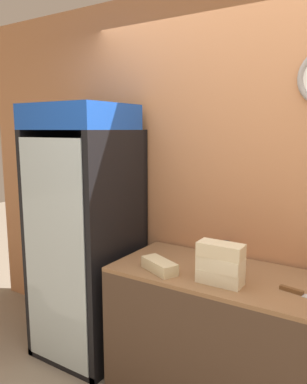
% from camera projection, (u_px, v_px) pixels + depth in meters
% --- Properties ---
extents(wall_back, '(5.20, 0.09, 2.70)m').
position_uv_depth(wall_back, '(253.00, 187.00, 2.50)').
color(wall_back, tan).
rests_on(wall_back, ground_plane).
extents(prep_counter, '(1.45, 0.66, 0.87)m').
position_uv_depth(prep_counter, '(227.00, 340.00, 2.33)').
color(prep_counter, '#4C3828').
rests_on(prep_counter, ground_plane).
extents(beverage_cooler, '(0.68, 0.68, 1.91)m').
position_uv_depth(beverage_cooler, '(90.00, 221.00, 2.87)').
color(beverage_cooler, black).
rests_on(beverage_cooler, ground_plane).
extents(sandwich_stack_bottom, '(0.26, 0.12, 0.08)m').
position_uv_depth(sandwich_stack_bottom, '(220.00, 277.00, 2.12)').
color(sandwich_stack_bottom, beige).
rests_on(sandwich_stack_bottom, prep_counter).
extents(sandwich_stack_middle, '(0.26, 0.13, 0.08)m').
position_uv_depth(sandwich_stack_middle, '(220.00, 263.00, 2.11)').
color(sandwich_stack_middle, beige).
rests_on(sandwich_stack_middle, sandwich_stack_bottom).
extents(sandwich_stack_top, '(0.26, 0.12, 0.08)m').
position_uv_depth(sandwich_stack_top, '(221.00, 250.00, 2.09)').
color(sandwich_stack_top, beige).
rests_on(sandwich_stack_top, sandwich_stack_middle).
extents(sandwich_flat_left, '(0.28, 0.21, 0.07)m').
position_uv_depth(sandwich_flat_left, '(159.00, 266.00, 2.30)').
color(sandwich_flat_left, beige).
rests_on(sandwich_flat_left, prep_counter).
extents(chefs_knife, '(0.34, 0.10, 0.02)m').
position_uv_depth(chefs_knife, '(302.00, 294.00, 1.98)').
color(chefs_knife, silver).
rests_on(chefs_knife, prep_counter).
extents(condiment_jar, '(0.07, 0.07, 0.11)m').
position_uv_depth(condiment_jar, '(226.00, 250.00, 2.55)').
color(condiment_jar, '#B72D23').
rests_on(condiment_jar, prep_counter).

